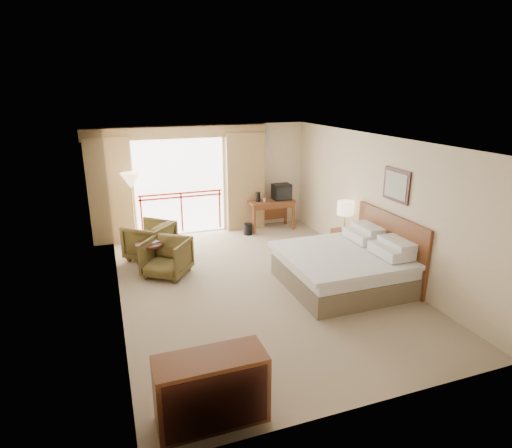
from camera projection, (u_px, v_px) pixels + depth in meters
name	position (u px, v px, depth m)	size (l,w,h in m)	color
floor	(258.00, 284.00, 8.12)	(7.00, 7.00, 0.00)	gray
ceiling	(258.00, 140.00, 7.30)	(7.00, 7.00, 0.00)	white
wall_back	(211.00, 179.00, 10.85)	(5.00, 5.00, 0.00)	beige
wall_front	(370.00, 303.00, 4.57)	(5.00, 5.00, 0.00)	beige
wall_left	(113.00, 230.00, 6.91)	(7.00, 7.00, 0.00)	beige
wall_right	(376.00, 204.00, 8.51)	(7.00, 7.00, 0.00)	beige
balcony_door	(180.00, 187.00, 10.62)	(2.40, 2.40, 0.00)	white
balcony_railing	(181.00, 202.00, 10.72)	(2.09, 0.03, 1.02)	red
curtain_left	(111.00, 191.00, 9.96)	(1.00, 0.26, 2.50)	#95754A
curtain_right	(245.00, 182.00, 11.02)	(1.00, 0.26, 2.50)	#95754A
valance	(178.00, 132.00, 10.12)	(4.40, 0.22, 0.28)	#95754A
hvac_vent	(260.00, 137.00, 10.94)	(0.50, 0.04, 0.50)	silver
bed	(345.00, 267.00, 7.95)	(2.13, 2.06, 0.97)	brown
headboard	(390.00, 247.00, 8.17)	(0.06, 2.10, 1.30)	#5A2B15
framed_art	(396.00, 185.00, 7.81)	(0.04, 0.72, 0.60)	black
nightstand	(344.00, 244.00, 9.35)	(0.42, 0.50, 0.60)	#5A2B15
table_lamp	(345.00, 209.00, 9.16)	(0.35, 0.35, 0.62)	tan
phone	(347.00, 231.00, 9.09)	(0.17, 0.14, 0.08)	black
desk	(270.00, 206.00, 11.18)	(1.18, 0.57, 0.77)	#5A2B15
tv	(282.00, 192.00, 11.11)	(0.45, 0.36, 0.41)	black
coffee_maker	(258.00, 197.00, 10.94)	(0.11, 0.11, 0.25)	black
cup	(264.00, 200.00, 10.96)	(0.06, 0.06, 0.09)	white
wastebasket	(248.00, 229.00, 10.83)	(0.22, 0.22, 0.28)	black
armchair_far	(151.00, 258.00, 9.35)	(0.87, 0.89, 0.81)	#43381C
armchair_near	(168.00, 275.00, 8.50)	(0.80, 0.83, 0.75)	#43381C
side_table	(150.00, 252.00, 8.56)	(0.55, 0.55, 0.60)	black
book	(149.00, 243.00, 8.51)	(0.18, 0.24, 0.02)	white
floor_lamp	(131.00, 184.00, 9.66)	(0.44, 0.44, 1.73)	tan
dresser	(211.00, 390.00, 4.66)	(1.21, 0.52, 0.81)	#5A2B15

